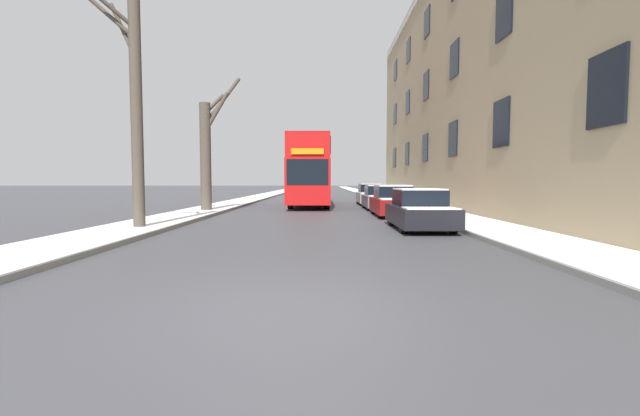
{
  "coord_description": "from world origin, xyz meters",
  "views": [
    {
      "loc": [
        0.38,
        -5.45,
        1.66
      ],
      "look_at": [
        0.23,
        17.89,
        0.2
      ],
      "focal_mm": 24.0,
      "sensor_mm": 36.0,
      "label": 1
    }
  ],
  "objects_px": {
    "parked_car_2": "(379,198)",
    "bare_tree_left_1": "(207,151)",
    "parked_car_0": "(420,211)",
    "parked_car_1": "(393,202)",
    "bare_tree_left_0": "(132,99)",
    "double_decker_bus": "(310,169)",
    "pedestrian_left_sidewalk": "(206,193)",
    "parked_car_3": "(370,195)"
  },
  "relations": [
    {
      "from": "bare_tree_left_1",
      "to": "parked_car_1",
      "type": "distance_m",
      "value": 10.05
    },
    {
      "from": "bare_tree_left_1",
      "to": "pedestrian_left_sidewalk",
      "type": "relative_size",
      "value": 4.09
    },
    {
      "from": "bare_tree_left_1",
      "to": "parked_car_0",
      "type": "height_order",
      "value": "bare_tree_left_1"
    },
    {
      "from": "double_decker_bus",
      "to": "pedestrian_left_sidewalk",
      "type": "height_order",
      "value": "double_decker_bus"
    },
    {
      "from": "bare_tree_left_0",
      "to": "parked_car_3",
      "type": "relative_size",
      "value": 2.06
    },
    {
      "from": "bare_tree_left_1",
      "to": "parked_car_2",
      "type": "bearing_deg",
      "value": 16.46
    },
    {
      "from": "parked_car_0",
      "to": "parked_car_3",
      "type": "bearing_deg",
      "value": 90.0
    },
    {
      "from": "parked_car_0",
      "to": "parked_car_1",
      "type": "xyz_separation_m",
      "value": [
        0.0,
        5.61,
        0.03
      ]
    },
    {
      "from": "bare_tree_left_0",
      "to": "parked_car_1",
      "type": "bearing_deg",
      "value": 33.43
    },
    {
      "from": "double_decker_bus",
      "to": "parked_car_2",
      "type": "distance_m",
      "value": 5.7
    },
    {
      "from": "double_decker_bus",
      "to": "pedestrian_left_sidewalk",
      "type": "bearing_deg",
      "value": -149.01
    },
    {
      "from": "parked_car_1",
      "to": "parked_car_2",
      "type": "height_order",
      "value": "parked_car_1"
    },
    {
      "from": "pedestrian_left_sidewalk",
      "to": "bare_tree_left_0",
      "type": "bearing_deg",
      "value": 151.59
    },
    {
      "from": "bare_tree_left_0",
      "to": "parked_car_3",
      "type": "distance_m",
      "value": 19.28
    },
    {
      "from": "double_decker_bus",
      "to": "parked_car_3",
      "type": "distance_m",
      "value": 4.82
    },
    {
      "from": "double_decker_bus",
      "to": "parked_car_0",
      "type": "bearing_deg",
      "value": -73.41
    },
    {
      "from": "bare_tree_left_0",
      "to": "pedestrian_left_sidewalk",
      "type": "bearing_deg",
      "value": 93.66
    },
    {
      "from": "bare_tree_left_1",
      "to": "pedestrian_left_sidewalk",
      "type": "xyz_separation_m",
      "value": [
        -0.83,
        2.55,
        -2.29
      ]
    },
    {
      "from": "double_decker_bus",
      "to": "pedestrian_left_sidewalk",
      "type": "relative_size",
      "value": 6.13
    },
    {
      "from": "parked_car_3",
      "to": "bare_tree_left_0",
      "type": "bearing_deg",
      "value": -120.35
    },
    {
      "from": "bare_tree_left_0",
      "to": "double_decker_bus",
      "type": "height_order",
      "value": "bare_tree_left_0"
    },
    {
      "from": "parked_car_0",
      "to": "parked_car_3",
      "type": "relative_size",
      "value": 0.97
    },
    {
      "from": "bare_tree_left_0",
      "to": "bare_tree_left_1",
      "type": "xyz_separation_m",
      "value": [
        0.12,
        8.57,
        -1.06
      ]
    },
    {
      "from": "bare_tree_left_1",
      "to": "parked_car_2",
      "type": "xyz_separation_m",
      "value": [
        9.44,
        2.79,
        -2.62
      ]
    },
    {
      "from": "bare_tree_left_0",
      "to": "pedestrian_left_sidewalk",
      "type": "xyz_separation_m",
      "value": [
        -0.71,
        11.12,
        -3.35
      ]
    },
    {
      "from": "parked_car_1",
      "to": "parked_car_2",
      "type": "distance_m",
      "value": 5.05
    },
    {
      "from": "bare_tree_left_0",
      "to": "parked_car_3",
      "type": "height_order",
      "value": "bare_tree_left_0"
    },
    {
      "from": "parked_car_2",
      "to": "bare_tree_left_1",
      "type": "bearing_deg",
      "value": -163.54
    },
    {
      "from": "pedestrian_left_sidewalk",
      "to": "bare_tree_left_1",
      "type": "bearing_deg",
      "value": 166.02
    },
    {
      "from": "bare_tree_left_0",
      "to": "double_decker_bus",
      "type": "bearing_deg",
      "value": 70.0
    },
    {
      "from": "bare_tree_left_1",
      "to": "parked_car_0",
      "type": "relative_size",
      "value": 1.83
    },
    {
      "from": "bare_tree_left_1",
      "to": "parked_car_3",
      "type": "distance_m",
      "value": 12.5
    },
    {
      "from": "parked_car_0",
      "to": "pedestrian_left_sidewalk",
      "type": "distance_m",
      "value": 14.63
    },
    {
      "from": "parked_car_2",
      "to": "parked_car_3",
      "type": "relative_size",
      "value": 0.98
    },
    {
      "from": "bare_tree_left_0",
      "to": "parked_car_1",
      "type": "relative_size",
      "value": 2.04
    },
    {
      "from": "bare_tree_left_0",
      "to": "parked_car_0",
      "type": "relative_size",
      "value": 2.13
    },
    {
      "from": "parked_car_0",
      "to": "parked_car_1",
      "type": "distance_m",
      "value": 5.61
    },
    {
      "from": "parked_car_3",
      "to": "double_decker_bus",
      "type": "bearing_deg",
      "value": -159.56
    },
    {
      "from": "bare_tree_left_0",
      "to": "bare_tree_left_1",
      "type": "bearing_deg",
      "value": 89.19
    },
    {
      "from": "parked_car_1",
      "to": "bare_tree_left_0",
      "type": "bearing_deg",
      "value": -146.57
    },
    {
      "from": "parked_car_2",
      "to": "parked_car_0",
      "type": "bearing_deg",
      "value": -90.0
    },
    {
      "from": "bare_tree_left_1",
      "to": "bare_tree_left_0",
      "type": "bearing_deg",
      "value": -90.81
    }
  ]
}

